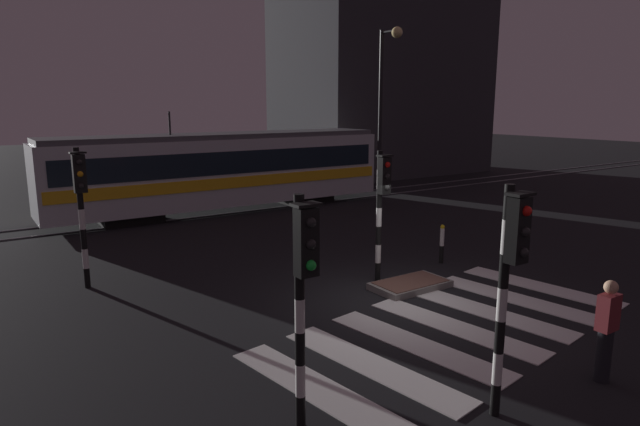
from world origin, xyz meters
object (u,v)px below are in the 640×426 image
traffic_light_kerb_mid_left (510,269)px  traffic_light_median_centre (382,197)px  traffic_light_corner_far_left (81,197)px  bollard_island_edge (442,244)px  tram (223,170)px  street_lamp_trackside_right (385,98)px  pedestrian_waiting_at_kerb (606,330)px  traffic_light_corner_near_left (303,280)px

traffic_light_kerb_mid_left → traffic_light_median_centre: size_ratio=1.02×
traffic_light_corner_far_left → bollard_island_edge: 9.53m
tram → bollard_island_edge: size_ratio=13.02×
traffic_light_kerb_mid_left → street_lamp_trackside_right: 15.98m
street_lamp_trackside_right → pedestrian_waiting_at_kerb: street_lamp_trackside_right is taller
traffic_light_kerb_mid_left → tram: bearing=79.4°
traffic_light_kerb_mid_left → traffic_light_median_centre: (2.53, 5.68, -0.04)m
bollard_island_edge → traffic_light_kerb_mid_left: bearing=-130.1°
pedestrian_waiting_at_kerb → bollard_island_edge: (2.79, 6.22, -0.32)m
traffic_light_corner_far_left → tram: tram is taller
bollard_island_edge → pedestrian_waiting_at_kerb: bearing=-114.2°
street_lamp_trackside_right → bollard_island_edge: bearing=-118.3°
traffic_light_median_centre → traffic_light_corner_far_left: bearing=150.5°
street_lamp_trackside_right → pedestrian_waiting_at_kerb: 15.34m
traffic_light_median_centre → tram: bearing=87.0°
traffic_light_corner_far_left → tram: bearing=47.1°
traffic_light_corner_near_left → bollard_island_edge: traffic_light_corner_near_left is taller
traffic_light_corner_near_left → traffic_light_median_centre: traffic_light_median_centre is taller
traffic_light_corner_far_left → traffic_light_median_centre: (6.27, -3.56, -0.08)m
bollard_island_edge → traffic_light_corner_near_left: bearing=-148.2°
traffic_light_corner_near_left → pedestrian_waiting_at_kerb: traffic_light_corner_near_left is taller
traffic_light_corner_near_left → traffic_light_kerb_mid_left: size_ratio=0.97×
bollard_island_edge → traffic_light_corner_far_left: bearing=159.7°
traffic_light_corner_far_left → bollard_island_edge: size_ratio=3.10×
traffic_light_corner_near_left → street_lamp_trackside_right: (11.36, 11.76, 2.51)m
street_lamp_trackside_right → pedestrian_waiting_at_kerb: (-6.60, -13.31, -3.81)m
traffic_light_median_centre → pedestrian_waiting_at_kerb: (-0.27, -5.92, -1.31)m
street_lamp_trackside_right → bollard_island_edge: (-3.81, -7.09, -4.12)m
traffic_light_corner_far_left → traffic_light_corner_near_left: 8.02m
traffic_light_median_centre → tram: (0.58, 10.93, -0.45)m
traffic_light_kerb_mid_left → traffic_light_median_centre: traffic_light_kerb_mid_left is taller
traffic_light_kerb_mid_left → street_lamp_trackside_right: (8.85, 13.07, 2.45)m
street_lamp_trackside_right → traffic_light_corner_far_left: bearing=-163.1°
traffic_light_kerb_mid_left → tram: 16.91m
street_lamp_trackside_right → traffic_light_median_centre: bearing=-130.6°
traffic_light_corner_near_left → street_lamp_trackside_right: street_lamp_trackside_right is taller
traffic_light_corner_near_left → pedestrian_waiting_at_kerb: (4.75, -1.55, -1.30)m
traffic_light_kerb_mid_left → street_lamp_trackside_right: street_lamp_trackside_right is taller
traffic_light_kerb_mid_left → traffic_light_median_centre: bearing=66.0°
street_lamp_trackside_right → tram: street_lamp_trackside_right is taller
traffic_light_corner_near_left → traffic_light_corner_far_left: bearing=98.9°
traffic_light_corner_near_left → pedestrian_waiting_at_kerb: bearing=-18.0°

